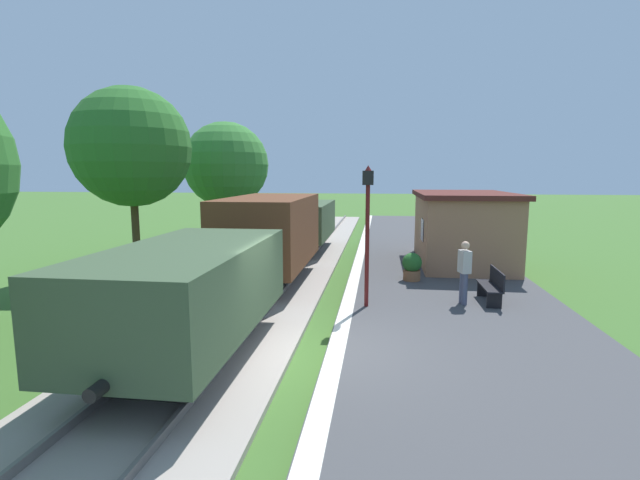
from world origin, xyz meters
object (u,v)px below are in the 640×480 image
object	(u,v)px
person_waiting	(464,270)
bench_down_platform	(440,233)
station_hut	(462,228)
lamp_post_near	(368,210)
tree_field_left	(226,165)
freight_train	(270,241)
potted_planter	(412,266)
tree_trackside_far	(131,148)
bench_near_hut	(492,285)

from	to	relation	value
person_waiting	bench_down_platform	bearing A→B (deg)	-107.41
station_hut	bench_down_platform	distance (m)	5.53
person_waiting	station_hut	bearing A→B (deg)	-112.17
station_hut	bench_down_platform	world-z (taller)	station_hut
lamp_post_near	tree_field_left	size ratio (longest dim) A/B	0.60
bench_down_platform	freight_train	bearing A→B (deg)	-126.63
potted_planter	tree_trackside_far	xyz separation A→B (m)	(-10.21, 1.05, 3.97)
station_hut	tree_field_left	world-z (taller)	tree_field_left
bench_near_hut	potted_planter	size ratio (longest dim) A/B	1.64
tree_trackside_far	potted_planter	bearing A→B (deg)	-5.87
freight_train	potted_planter	size ratio (longest dim) A/B	21.18
station_hut	lamp_post_near	bearing A→B (deg)	-118.50
person_waiting	bench_near_hut	bearing A→B (deg)	-174.11
station_hut	freight_train	bearing A→B (deg)	-152.40
person_waiting	tree_trackside_far	bearing A→B (deg)	-31.25
person_waiting	tree_trackside_far	distance (m)	12.49
tree_field_left	tree_trackside_far	bearing A→B (deg)	-108.96
bench_near_hut	tree_field_left	xyz separation A→B (m)	(-10.41, 8.65, 3.44)
station_hut	potted_planter	size ratio (longest dim) A/B	6.33
bench_down_platform	lamp_post_near	distance (m)	12.54
freight_train	tree_trackside_far	xyz separation A→B (m)	(-5.52, 1.35, 3.19)
freight_train	station_hut	distance (m)	7.67
freight_train	station_hut	xyz separation A→B (m)	(6.80, 3.55, 0.15)
bench_near_hut	freight_train	bearing A→B (deg)	162.95
bench_down_platform	potted_planter	size ratio (longest dim) A/B	1.64
bench_down_platform	station_hut	bearing A→B (deg)	-88.86
station_hut	tree_field_left	xyz separation A→B (m)	(-10.52, 3.04, 2.51)
bench_down_platform	lamp_post_near	xyz separation A→B (m)	(-3.39, -11.89, 2.08)
station_hut	potted_planter	world-z (taller)	station_hut
freight_train	potted_planter	distance (m)	4.77
freight_train	tree_trackside_far	bearing A→B (deg)	166.22
station_hut	bench_near_hut	xyz separation A→B (m)	(-0.11, -5.61, -0.93)
potted_planter	tree_trackside_far	bearing A→B (deg)	174.13
lamp_post_near	tree_field_left	bearing A→B (deg)	126.49
person_waiting	tree_field_left	xyz separation A→B (m)	(-9.60, 8.93, 2.98)
station_hut	tree_trackside_far	xyz separation A→B (m)	(-12.32, -2.20, 3.04)
bench_down_platform	lamp_post_near	bearing A→B (deg)	-105.92
bench_down_platform	bench_near_hut	bearing A→B (deg)	-90.00
bench_near_hut	tree_trackside_far	distance (m)	13.28
bench_near_hut	tree_field_left	world-z (taller)	tree_field_left
freight_train	bench_down_platform	xyz separation A→B (m)	(6.69, 9.00, -0.78)
person_waiting	potted_planter	distance (m)	2.93
bench_near_hut	person_waiting	xyz separation A→B (m)	(-0.81, -0.28, 0.46)
tree_trackside_far	tree_field_left	size ratio (longest dim) A/B	1.11
station_hut	person_waiting	xyz separation A→B (m)	(-0.92, -5.89, -0.47)
lamp_post_near	bench_near_hut	bearing A→B (deg)	13.91
tree_trackside_far	tree_field_left	bearing A→B (deg)	71.04
station_hut	tree_field_left	bearing A→B (deg)	163.87
potted_planter	lamp_post_near	xyz separation A→B (m)	(-1.39, -3.19, 2.08)
bench_down_platform	person_waiting	world-z (taller)	person_waiting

